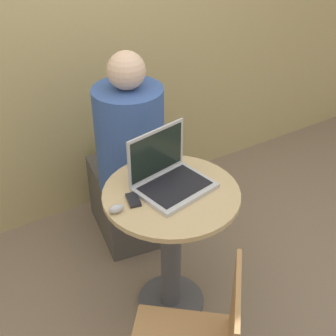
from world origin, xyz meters
TOP-DOWN VIEW (x-y plane):
  - ground_plane at (0.00, 0.00)m, footprint 12.00×12.00m
  - back_wall at (0.00, 1.07)m, footprint 7.00×0.05m
  - round_table at (0.00, 0.00)m, footprint 0.64×0.64m
  - laptop at (0.02, 0.05)m, footprint 0.38×0.32m
  - cell_phone at (-0.18, 0.03)m, footprint 0.07×0.10m
  - computer_mouse at (-0.28, -0.00)m, footprint 0.07×0.04m
  - person_seated at (0.07, 0.60)m, footprint 0.43×0.61m

SIDE VIEW (x-z plane):
  - ground_plane at x=0.00m, z-range 0.00..0.00m
  - round_table at x=0.00m, z-range 0.13..0.89m
  - person_seated at x=0.07m, z-range -0.11..1.14m
  - cell_phone at x=-0.18m, z-range 0.75..0.77m
  - computer_mouse at x=-0.28m, z-range 0.75..0.79m
  - laptop at x=0.02m, z-range 0.67..0.94m
  - back_wall at x=0.00m, z-range 0.00..2.60m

